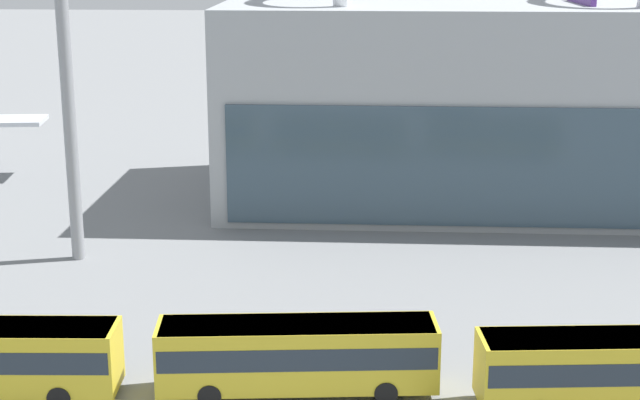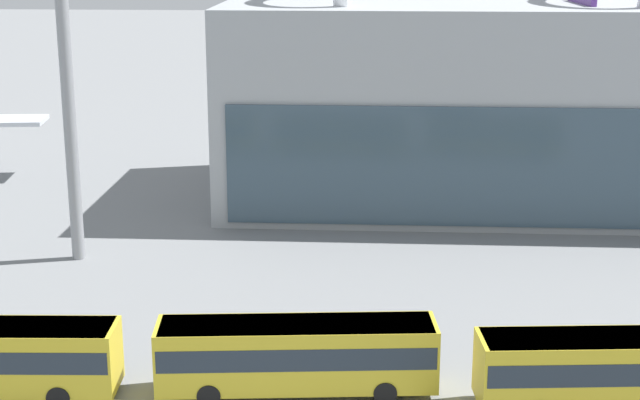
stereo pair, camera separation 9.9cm
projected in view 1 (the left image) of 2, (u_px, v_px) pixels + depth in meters
The scene contains 4 objects.
airliner_at_gate_far at pixel (528, 99), 85.28m from camera, with size 44.13×42.11×15.14m.
shuttle_bus_1 at pixel (297, 352), 41.88m from camera, with size 12.14×3.66×3.19m.
shuttle_bus_2 at pixel (622, 366), 40.56m from camera, with size 12.13×3.62×3.19m.
lane_stripe_2 at pixel (82, 395), 42.09m from camera, with size 6.16×0.25×0.01m, color silver.
Camera 1 is at (3.24, -30.87, 19.24)m, focal length 55.00 mm.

